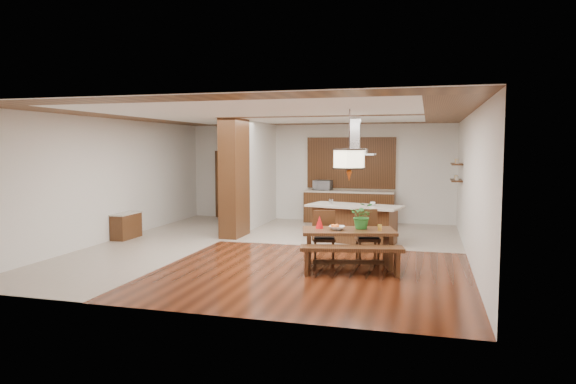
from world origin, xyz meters
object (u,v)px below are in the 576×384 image
(pendant_lantern, at_px, (349,145))
(dining_chair_right, at_px, (368,236))
(dining_chair_left, at_px, (324,236))
(hallway_console, at_px, (126,226))
(island_cup, at_px, (373,204))
(foliage_plant, at_px, (362,216))
(kitchen_island, at_px, (354,223))
(dining_bench, at_px, (351,261))
(dining_table, at_px, (348,239))
(range_hood, at_px, (355,136))
(microwave, at_px, (323,185))
(fruit_bowl, at_px, (337,228))

(pendant_lantern, bearing_deg, dining_chair_right, 64.68)
(dining_chair_left, relative_size, pendant_lantern, 0.74)
(hallway_console, bearing_deg, island_cup, 8.94)
(foliage_plant, height_order, kitchen_island, foliage_plant)
(dining_bench, distance_m, pendant_lantern, 2.09)
(dining_table, distance_m, kitchen_island, 2.50)
(dining_table, xyz_separation_m, foliage_plant, (0.23, 0.14, 0.43))
(dining_bench, relative_size, island_cup, 15.36)
(range_hood, bearing_deg, dining_bench, -82.94)
(dining_table, xyz_separation_m, dining_bench, (0.15, -0.59, -0.26))
(dining_chair_right, xyz_separation_m, island_cup, (-0.09, 1.81, 0.43))
(foliage_plant, xyz_separation_m, island_cup, (-0.04, 2.27, -0.02))
(island_cup, relative_size, microwave, 0.22)
(dining_table, xyz_separation_m, island_cup, (0.19, 2.41, 0.41))
(pendant_lantern, xyz_separation_m, island_cup, (0.19, 2.41, -1.32))
(microwave, bearing_deg, range_hood, -61.78)
(dining_table, distance_m, dining_chair_right, 0.66)
(microwave, bearing_deg, foliage_plant, -67.32)
(range_hood, bearing_deg, dining_chair_left, -98.04)
(dining_bench, xyz_separation_m, island_cup, (0.04, 3.00, 0.68))
(kitchen_island, height_order, range_hood, range_hood)
(foliage_plant, bearing_deg, dining_chair_left, 161.11)
(range_hood, bearing_deg, hallway_console, -169.48)
(dining_bench, xyz_separation_m, dining_chair_left, (-0.68, 0.99, 0.23))
(hallway_console, bearing_deg, dining_bench, -19.87)
(microwave, bearing_deg, dining_chair_right, -65.17)
(pendant_lantern, distance_m, fruit_bowl, 1.53)
(range_hood, bearing_deg, microwave, 114.43)
(foliage_plant, bearing_deg, island_cup, 91.11)
(dining_bench, height_order, kitchen_island, kitchen_island)
(hallway_console, xyz_separation_m, fruit_bowl, (5.42, -1.59, 0.42))
(range_hood, bearing_deg, foliage_plant, -78.76)
(dining_table, relative_size, island_cup, 15.85)
(fruit_bowl, xyz_separation_m, island_cup, (0.39, 2.50, 0.19))
(dining_chair_right, distance_m, foliage_plant, 0.65)
(pendant_lantern, height_order, fruit_bowl, pendant_lantern)
(dining_bench, relative_size, foliage_plant, 3.58)
(pendant_lantern, bearing_deg, dining_table, 0.00)
(island_cup, distance_m, microwave, 3.59)
(hallway_console, bearing_deg, dining_chair_right, -8.62)
(hallway_console, distance_m, pendant_lantern, 6.13)
(pendant_lantern, bearing_deg, fruit_bowl, -154.80)
(dining_chair_left, bearing_deg, island_cup, 58.52)
(dining_chair_left, distance_m, kitchen_island, 2.12)
(hallway_console, xyz_separation_m, foliage_plant, (5.85, -1.36, 0.63))
(dining_table, xyz_separation_m, range_hood, (-0.24, 2.50, 1.95))
(dining_chair_left, bearing_deg, dining_chair_right, 2.22)
(fruit_bowl, bearing_deg, island_cup, 81.14)
(dining_table, bearing_deg, kitchen_island, 95.40)
(pendant_lantern, height_order, microwave, pendant_lantern)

